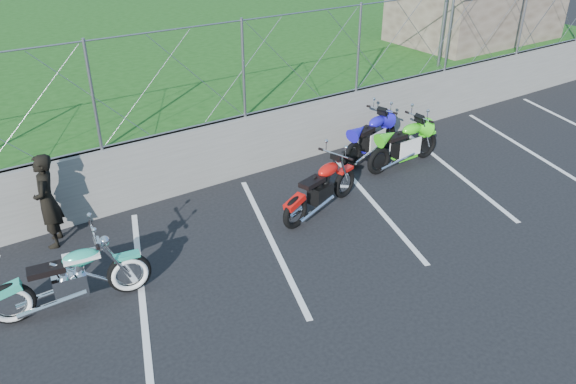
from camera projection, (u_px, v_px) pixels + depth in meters
ground at (303, 266)px, 9.21m from camera, size 90.00×90.00×0.00m
retaining_wall at (204, 156)px, 11.45m from camera, size 30.00×0.22×1.30m
grass_field at (69, 53)px, 18.74m from camera, size 30.00×20.00×1.30m
stone_building at (476, 9)px, 17.37m from camera, size 5.00×3.00×1.80m
chain_link_fence at (198, 78)px, 10.67m from camera, size 28.00×0.03×2.00m
sign_pole at (445, 8)px, 14.29m from camera, size 0.08×0.08×3.00m
parking_lines at (324, 219)px, 10.53m from camera, size 18.29×4.31×0.01m
cruiser_turquoise at (73, 280)px, 8.12m from camera, size 2.30×0.73×1.15m
naked_orange at (322, 190)px, 10.58m from camera, size 2.11×0.81×1.08m
sportbike_green at (405, 146)px, 12.38m from camera, size 2.10×0.75×1.09m
sportbike_blue at (371, 139)px, 12.75m from camera, size 2.03×0.79×1.08m
person_standing at (47, 201)px, 9.41m from camera, size 0.59×0.72×1.68m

